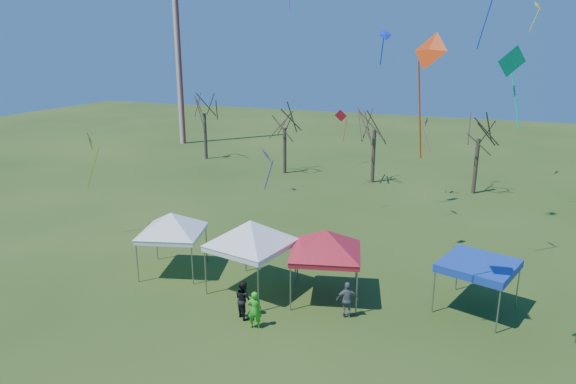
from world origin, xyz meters
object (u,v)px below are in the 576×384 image
(tree_2, at_px, (375,110))
(person_grey, at_px, (347,300))
(tent_blue, at_px, (479,266))
(person_dark, at_px, (243,299))
(tree_3, at_px, (481,118))
(tree_0, at_px, (204,97))
(tent_white_mid, at_px, (250,225))
(tent_white_west, at_px, (171,217))
(radio_mast, at_px, (177,37))
(tree_1, at_px, (285,111))
(tent_red, at_px, (326,235))
(person_green, at_px, (255,310))

(tree_2, xyz_separation_m, person_grey, (4.16, -23.25, -5.45))
(tent_blue, relative_size, person_dark, 2.17)
(tree_3, distance_m, person_dark, 26.54)
(person_grey, relative_size, person_dark, 0.97)
(tree_0, distance_m, tent_white_mid, 31.08)
(tree_2, height_order, person_grey, tree_2)
(tree_2, bearing_deg, tree_0, 170.76)
(tent_blue, bearing_deg, tent_white_west, -174.11)
(radio_mast, height_order, person_grey, radio_mast)
(tree_1, relative_size, tent_red, 1.74)
(tree_1, bearing_deg, person_grey, -61.91)
(tree_3, bearing_deg, tent_blue, -87.23)
(tent_white_west, bearing_deg, person_grey, -7.07)
(tree_3, relative_size, tent_blue, 2.11)
(tent_white_west, distance_m, tent_red, 8.34)
(radio_mast, xyz_separation_m, tree_1, (17.23, -9.35, -6.71))
(person_green, bearing_deg, tree_2, -105.81)
(tree_0, relative_size, tree_3, 1.07)
(tree_3, bearing_deg, tent_white_west, -122.95)
(tent_white_west, xyz_separation_m, person_green, (6.41, -3.52, -2.22))
(tree_2, relative_size, tent_white_west, 1.98)
(radio_mast, xyz_separation_m, person_green, (26.38, -35.18, -11.66))
(tree_1, distance_m, person_dark, 26.99)
(tent_white_mid, height_order, person_green, tent_white_mid)
(person_green, bearing_deg, tent_red, -134.77)
(tree_2, xyz_separation_m, tree_3, (8.40, -0.33, -0.21))
(tree_2, bearing_deg, tree_3, -2.27)
(tent_red, distance_m, person_green, 4.81)
(tree_1, distance_m, person_grey, 27.12)
(tent_white_mid, bearing_deg, person_green, -62.05)
(tree_0, bearing_deg, tent_white_mid, -55.37)
(tent_white_west, bearing_deg, tree_0, 117.10)
(tent_white_mid, relative_size, person_green, 2.76)
(tent_blue, bearing_deg, tree_3, 92.77)
(tent_white_west, bearing_deg, tent_white_mid, -4.84)
(person_dark, bearing_deg, tent_white_mid, -37.65)
(person_green, bearing_deg, tree_3, -124.36)
(person_grey, bearing_deg, person_green, 12.73)
(tent_red, bearing_deg, tent_blue, 11.33)
(tree_3, bearing_deg, tree_0, 172.92)
(person_green, bearing_deg, tent_white_west, -46.24)
(person_green, relative_size, person_dark, 0.97)
(tree_3, bearing_deg, tent_white_mid, -112.84)
(radio_mast, relative_size, tent_white_west, 6.05)
(tent_white_mid, bearing_deg, tent_white_west, 175.16)
(tent_white_mid, bearing_deg, tree_0, 124.63)
(tree_1, height_order, tree_3, tree_3)
(radio_mast, distance_m, tree_1, 20.72)
(tent_white_west, xyz_separation_m, person_grey, (9.83, -1.22, -2.22))
(tree_0, xyz_separation_m, person_green, (19.23, -28.56, -5.65))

